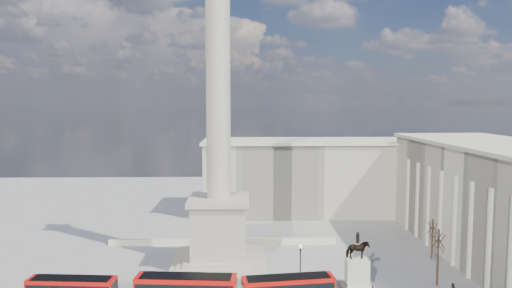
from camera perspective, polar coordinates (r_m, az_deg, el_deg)
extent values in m
plane|color=gray|center=(67.56, -4.84, -16.55)|extent=(180.00, 180.00, 0.00)
cube|color=#A69D8B|center=(72.05, -4.60, -14.71)|extent=(14.00, 14.00, 1.00)
cube|color=#A69D8B|center=(71.80, -4.60, -14.15)|extent=(12.00, 12.00, 0.50)
cube|color=#A69D8B|center=(71.63, -4.61, -13.77)|extent=(10.00, 10.00, 0.50)
cube|color=#A69D8B|center=(70.37, -4.63, -10.49)|extent=(8.00, 8.00, 8.00)
cube|color=#A69D8B|center=(69.31, -4.66, -6.99)|extent=(9.00, 9.00, 0.80)
cylinder|color=#ABA28D|center=(67.82, -4.77, 7.54)|extent=(3.60, 3.60, 34.00)
cube|color=beige|center=(82.45, -4.16, -12.08)|extent=(40.00, 0.60, 1.10)
cube|color=beige|center=(84.93, 27.73, -6.27)|extent=(18.00, 45.00, 18.00)
cube|color=beige|center=(83.68, 28.00, -0.01)|extent=(19.00, 46.00, 0.60)
cube|color=beige|center=(105.26, 7.44, -4.16)|extent=(50.00, 16.00, 16.00)
cube|color=beige|center=(104.25, 7.49, 0.35)|extent=(51.00, 17.00, 0.60)
cube|color=black|center=(61.00, -22.03, -16.08)|extent=(10.13, 3.15, 0.85)
cube|color=black|center=(60.68, -22.06, -15.26)|extent=(9.48, 2.81, 0.06)
cube|color=black|center=(56.56, -8.73, -16.98)|extent=(11.54, 3.59, 0.97)
cube|color=black|center=(56.17, -8.75, -15.98)|extent=(10.81, 3.21, 0.06)
cube|color=black|center=(56.75, 4.04, -17.14)|extent=(10.80, 3.90, 0.90)
cube|color=black|center=(56.38, 4.05, -16.22)|extent=(10.10, 3.50, 0.06)
cylinder|color=black|center=(64.80, 5.52, -17.31)|extent=(0.41, 0.41, 0.46)
cylinder|color=black|center=(63.87, 5.54, -15.21)|extent=(0.15, 0.15, 5.52)
cylinder|color=black|center=(62.99, 5.56, -12.93)|extent=(0.28, 0.28, 0.28)
sphere|color=silver|center=(62.89, 5.57, -12.65)|extent=(0.52, 0.52, 0.52)
cube|color=beige|center=(65.76, 12.48, -17.06)|extent=(3.73, 2.80, 0.47)
cube|color=beige|center=(65.10, 12.51, -15.58)|extent=(2.98, 2.05, 4.10)
imported|color=black|center=(64.01, 12.57, -12.81)|extent=(3.06, 1.55, 2.52)
cylinder|color=black|center=(63.55, 12.60, -11.47)|extent=(0.47, 0.47, 1.12)
sphere|color=black|center=(63.34, 12.61, -10.82)|extent=(0.34, 0.34, 0.34)
cylinder|color=#332319|center=(68.79, 21.78, -13.03)|extent=(0.31, 0.31, 7.84)
cylinder|color=#332319|center=(72.65, 26.45, -12.83)|extent=(0.30, 0.30, 6.39)
cylinder|color=#332319|center=(79.57, 21.16, -11.04)|extent=(0.28, 0.28, 6.48)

